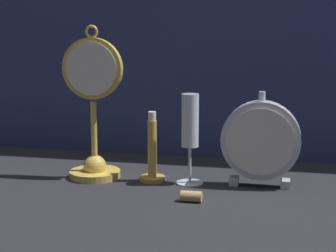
{
  "coord_description": "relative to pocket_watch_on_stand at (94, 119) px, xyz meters",
  "views": [
    {
      "loc": [
        0.26,
        -1.11,
        0.35
      ],
      "look_at": [
        0.0,
        0.08,
        0.13
      ],
      "focal_mm": 60.0,
      "sensor_mm": 36.0,
      "label": 1
    }
  ],
  "objects": [
    {
      "name": "mantel_clock_silver",
      "position": [
        0.37,
        0.01,
        -0.04
      ],
      "size": [
        0.17,
        0.04,
        0.21
      ],
      "color": "silver",
      "rests_on": "ground_plane"
    },
    {
      "name": "wine_cork",
      "position": [
        0.25,
        -0.13,
        -0.13
      ],
      "size": [
        0.04,
        0.02,
        0.02
      ],
      "primitive_type": "cylinder",
      "rotation": [
        0.0,
        1.57,
        0.0
      ],
      "color": "tan",
      "rests_on": "ground_plane"
    },
    {
      "name": "brass_candlestick",
      "position": [
        0.14,
        0.0,
        -0.08
      ],
      "size": [
        0.06,
        0.06,
        0.16
      ],
      "color": "gold",
      "rests_on": "ground_plane"
    },
    {
      "name": "ground_plane",
      "position": [
        0.17,
        -0.07,
        -0.14
      ],
      "size": [
        4.0,
        4.0,
        0.0
      ],
      "primitive_type": "plane",
      "color": "#232328"
    },
    {
      "name": "champagne_flute",
      "position": [
        0.22,
        -0.0,
        -0.01
      ],
      "size": [
        0.06,
        0.06,
        0.2
      ],
      "color": "silver",
      "rests_on": "ground_plane"
    },
    {
      "name": "pocket_watch_on_stand",
      "position": [
        0.0,
        0.0,
        0.0
      ],
      "size": [
        0.14,
        0.12,
        0.35
      ],
      "color": "gold",
      "rests_on": "ground_plane"
    },
    {
      "name": "fabric_backdrop_drape",
      "position": [
        0.17,
        0.26,
        0.24
      ],
      "size": [
        1.79,
        0.01,
        0.76
      ],
      "primitive_type": "cube",
      "color": "navy",
      "rests_on": "ground_plane"
    }
  ]
}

